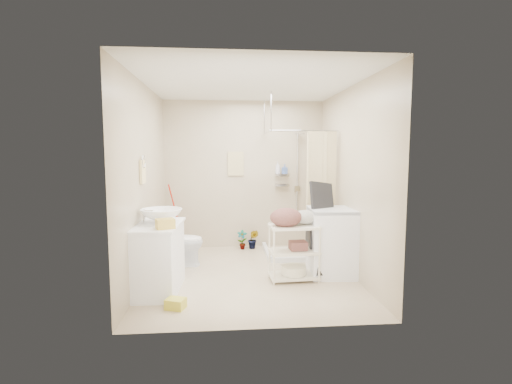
% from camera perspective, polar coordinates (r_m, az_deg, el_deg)
% --- Properties ---
extents(floor, '(3.20, 3.20, 0.00)m').
position_cam_1_polar(floor, '(5.28, -0.87, -12.62)').
color(floor, beige).
rests_on(floor, ground).
extents(ceiling, '(2.80, 3.20, 0.04)m').
position_cam_1_polar(ceiling, '(5.09, -0.92, 16.36)').
color(ceiling, silver).
rests_on(ceiling, ground).
extents(wall_back, '(2.80, 0.04, 2.60)m').
position_cam_1_polar(wall_back, '(6.61, -1.83, 2.66)').
color(wall_back, '#C2B397').
rests_on(wall_back, ground).
extents(wall_front, '(2.80, 0.04, 2.60)m').
position_cam_1_polar(wall_front, '(3.43, 0.91, -0.45)').
color(wall_front, '#C2B397').
rests_on(wall_front, ground).
extents(wall_left, '(0.04, 3.20, 2.60)m').
position_cam_1_polar(wall_left, '(5.12, -16.74, 1.43)').
color(wall_left, '#C2B397').
rests_on(wall_left, ground).
extents(wall_right, '(0.04, 3.20, 2.60)m').
position_cam_1_polar(wall_right, '(5.30, 14.40, 1.64)').
color(wall_right, '#C2B397').
rests_on(wall_right, ground).
extents(vanity, '(0.58, 0.97, 0.83)m').
position_cam_1_polar(vanity, '(4.74, -14.80, -9.73)').
color(vanity, white).
rests_on(vanity, ground).
extents(sink, '(0.51, 0.51, 0.17)m').
position_cam_1_polar(sink, '(4.70, -14.33, -3.57)').
color(sink, white).
rests_on(sink, vanity).
extents(counter_basket, '(0.24, 0.22, 0.11)m').
position_cam_1_polar(counter_basket, '(4.34, -13.79, -4.75)').
color(counter_basket, gold).
rests_on(counter_basket, vanity).
extents(floor_basket, '(0.35, 0.31, 0.16)m').
position_cam_1_polar(floor_basket, '(4.29, -12.27, -16.15)').
color(floor_basket, yellow).
rests_on(floor_basket, ground).
extents(toilet, '(0.72, 0.42, 0.73)m').
position_cam_1_polar(toilet, '(5.73, -11.78, -7.47)').
color(toilet, white).
rests_on(toilet, ground).
extents(mop, '(0.14, 0.14, 1.15)m').
position_cam_1_polar(mop, '(6.62, -12.33, -3.81)').
color(mop, '#B61607').
rests_on(mop, ground).
extents(potted_plant_a, '(0.19, 0.14, 0.34)m').
position_cam_1_polar(potted_plant_a, '(6.56, -2.16, -7.36)').
color(potted_plant_a, brown).
rests_on(potted_plant_a, ground).
extents(potted_plant_b, '(0.23, 0.20, 0.34)m').
position_cam_1_polar(potted_plant_b, '(6.60, -0.43, -7.27)').
color(potted_plant_b, brown).
rests_on(potted_plant_b, ground).
extents(hanging_towel, '(0.28, 0.03, 0.42)m').
position_cam_1_polar(hanging_towel, '(6.58, -3.14, 4.38)').
color(hanging_towel, beige).
rests_on(hanging_towel, wall_back).
extents(towel_ring, '(0.04, 0.22, 0.34)m').
position_cam_1_polar(towel_ring, '(4.91, -17.05, 3.23)').
color(towel_ring, '#FFE697').
rests_on(towel_ring, wall_left).
extents(tp_holder, '(0.08, 0.12, 0.14)m').
position_cam_1_polar(tp_holder, '(5.23, -16.00, -4.86)').
color(tp_holder, white).
rests_on(tp_holder, wall_left).
extents(shower, '(1.10, 1.10, 2.10)m').
position_cam_1_polar(shower, '(6.19, 6.32, 0.07)').
color(shower, silver).
rests_on(shower, ground).
extents(shampoo_bottle_a, '(0.11, 0.11, 0.22)m').
position_cam_1_polar(shampoo_bottle_a, '(6.58, 3.36, 3.75)').
color(shampoo_bottle_a, silver).
rests_on(shampoo_bottle_a, shower).
extents(shampoo_bottle_b, '(0.10, 0.10, 0.17)m').
position_cam_1_polar(shampoo_bottle_b, '(6.61, 4.44, 3.55)').
color(shampoo_bottle_b, '#4662A5').
rests_on(shampoo_bottle_b, shower).
extents(washing_machine, '(0.67, 0.69, 0.93)m').
position_cam_1_polar(washing_machine, '(5.30, 11.67, -7.47)').
color(washing_machine, white).
rests_on(washing_machine, ground).
extents(laundry_rack, '(0.66, 0.41, 0.89)m').
position_cam_1_polar(laundry_rack, '(4.99, 5.85, -8.45)').
color(laundry_rack, '#EFE7CD').
rests_on(laundry_rack, ground).
extents(ironing_board, '(0.39, 0.26, 1.34)m').
position_cam_1_polar(ironing_board, '(5.18, 10.48, -5.42)').
color(ironing_board, black).
rests_on(ironing_board, ground).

